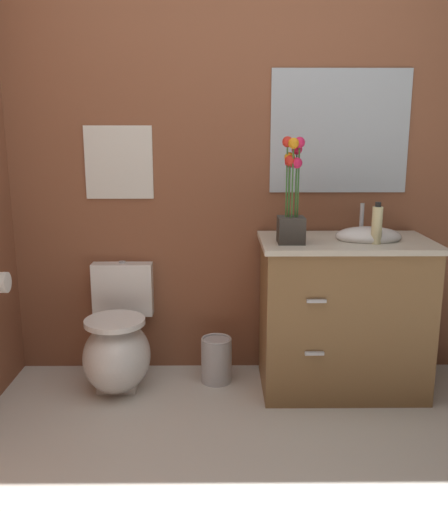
{
  "coord_description": "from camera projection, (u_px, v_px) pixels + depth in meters",
  "views": [
    {
      "loc": [
        -0.11,
        -1.81,
        1.46
      ],
      "look_at": [
        -0.09,
        1.11,
        0.79
      ],
      "focal_mm": 38.88,
      "sensor_mm": 36.0,
      "label": 1
    }
  ],
  "objects": [
    {
      "name": "wall_poster",
      "position": [
        119.0,
        163.0,
        3.22
      ],
      "size": [
        0.39,
        0.01,
        0.42
      ],
      "primitive_type": "cube",
      "color": "silver"
    },
    {
      "name": "soap_bottle",
      "position": [
        377.0,
        225.0,
        2.91
      ],
      "size": [
        0.06,
        0.06,
        0.22
      ],
      "color": "beige",
      "rests_on": "vanity_cabinet"
    },
    {
      "name": "toilet",
      "position": [
        118.0,
        346.0,
        3.19
      ],
      "size": [
        0.38,
        0.59,
        0.69
      ],
      "color": "white",
      "rests_on": "ground_plane"
    },
    {
      "name": "trash_bin",
      "position": [
        216.0,
        359.0,
        3.27
      ],
      "size": [
        0.18,
        0.18,
        0.27
      ],
      "color": "#B7B7BC",
      "rests_on": "ground_plane"
    },
    {
      "name": "flower_vase",
      "position": [
        292.0,
        204.0,
        2.9
      ],
      "size": [
        0.14,
        0.14,
        0.56
      ],
      "color": "#38332D",
      "rests_on": "vanity_cabinet"
    },
    {
      "name": "wall_mirror",
      "position": [
        340.0,
        132.0,
        3.19
      ],
      "size": [
        0.8,
        0.01,
        0.7
      ],
      "primitive_type": "cube",
      "color": "#B2BCC6"
    },
    {
      "name": "vanity_cabinet",
      "position": [
        343.0,
        313.0,
        3.13
      ],
      "size": [
        0.94,
        0.56,
        1.05
      ],
      "color": "brown",
      "rests_on": "ground_plane"
    },
    {
      "name": "wall_back",
      "position": [
        272.0,
        166.0,
        3.26
      ],
      "size": [
        4.19,
        0.05,
        2.5
      ],
      "primitive_type": "cube",
      "color": "brown",
      "rests_on": "ground_plane"
    }
  ]
}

